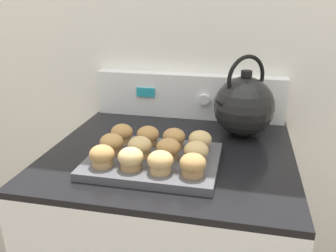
# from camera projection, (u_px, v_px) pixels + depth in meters

# --- Properties ---
(wall_back) EXTENTS (8.00, 0.05, 2.40)m
(wall_back) POSITION_uv_depth(u_px,v_px,m) (192.00, 45.00, 1.32)
(wall_back) COLOR white
(wall_back) RESTS_ON ground_plane
(control_panel) EXTENTS (0.71, 0.07, 0.16)m
(control_panel) POSITION_uv_depth(u_px,v_px,m) (189.00, 96.00, 1.33)
(control_panel) COLOR white
(control_panel) RESTS_ON stove_range
(muffin_pan) EXTENTS (0.36, 0.28, 0.02)m
(muffin_pan) POSITION_uv_depth(u_px,v_px,m) (153.00, 161.00, 0.98)
(muffin_pan) COLOR #4C4C51
(muffin_pan) RESTS_ON stove_range
(muffin_r0_c0) EXTENTS (0.07, 0.07, 0.06)m
(muffin_r0_c0) POSITION_uv_depth(u_px,v_px,m) (102.00, 156.00, 0.92)
(muffin_r0_c0) COLOR tan
(muffin_r0_c0) RESTS_ON muffin_pan
(muffin_r0_c1) EXTENTS (0.07, 0.07, 0.06)m
(muffin_r0_c1) POSITION_uv_depth(u_px,v_px,m) (131.00, 159.00, 0.90)
(muffin_r0_c1) COLOR #A37A4C
(muffin_r0_c1) RESTS_ON muffin_pan
(muffin_r0_c2) EXTENTS (0.07, 0.07, 0.06)m
(muffin_r0_c2) POSITION_uv_depth(u_px,v_px,m) (160.00, 162.00, 0.88)
(muffin_r0_c2) COLOR tan
(muffin_r0_c2) RESTS_ON muffin_pan
(muffin_r0_c3) EXTENTS (0.07, 0.07, 0.06)m
(muffin_r0_c3) POSITION_uv_depth(u_px,v_px,m) (193.00, 165.00, 0.87)
(muffin_r0_c3) COLOR #A37A4C
(muffin_r0_c3) RESTS_ON muffin_pan
(muffin_r1_c0) EXTENTS (0.07, 0.07, 0.06)m
(muffin_r1_c0) POSITION_uv_depth(u_px,v_px,m) (112.00, 144.00, 0.99)
(muffin_r1_c0) COLOR #A37A4C
(muffin_r1_c0) RESTS_ON muffin_pan
(muffin_r1_c1) EXTENTS (0.07, 0.07, 0.06)m
(muffin_r1_c1) POSITION_uv_depth(u_px,v_px,m) (140.00, 147.00, 0.97)
(muffin_r1_c1) COLOR tan
(muffin_r1_c1) RESTS_ON muffin_pan
(muffin_r1_c2) EXTENTS (0.07, 0.07, 0.06)m
(muffin_r1_c2) POSITION_uv_depth(u_px,v_px,m) (168.00, 149.00, 0.96)
(muffin_r1_c2) COLOR tan
(muffin_r1_c2) RESTS_ON muffin_pan
(muffin_r1_c3) EXTENTS (0.07, 0.07, 0.06)m
(muffin_r1_c3) POSITION_uv_depth(u_px,v_px,m) (196.00, 152.00, 0.94)
(muffin_r1_c3) COLOR #A37A4C
(muffin_r1_c3) RESTS_ON muffin_pan
(muffin_r2_c0) EXTENTS (0.07, 0.07, 0.06)m
(muffin_r2_c0) POSITION_uv_depth(u_px,v_px,m) (122.00, 134.00, 1.06)
(muffin_r2_c0) COLOR tan
(muffin_r2_c0) RESTS_ON muffin_pan
(muffin_r2_c1) EXTENTS (0.07, 0.07, 0.06)m
(muffin_r2_c1) POSITION_uv_depth(u_px,v_px,m) (148.00, 136.00, 1.05)
(muffin_r2_c1) COLOR #A37A4C
(muffin_r2_c1) RESTS_ON muffin_pan
(muffin_r2_c2) EXTENTS (0.07, 0.07, 0.06)m
(muffin_r2_c2) POSITION_uv_depth(u_px,v_px,m) (174.00, 138.00, 1.03)
(muffin_r2_c2) COLOR tan
(muffin_r2_c2) RESTS_ON muffin_pan
(muffin_r2_c3) EXTENTS (0.07, 0.07, 0.06)m
(muffin_r2_c3) POSITION_uv_depth(u_px,v_px,m) (200.00, 141.00, 1.01)
(muffin_r2_c3) COLOR #A37A4C
(muffin_r2_c3) RESTS_ON muffin_pan
(tea_kettle) EXTENTS (0.21, 0.20, 0.27)m
(tea_kettle) POSITION_uv_depth(u_px,v_px,m) (244.00, 105.00, 1.15)
(tea_kettle) COLOR black
(tea_kettle) RESTS_ON stove_range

